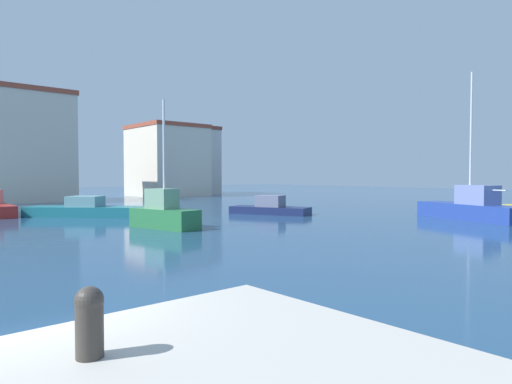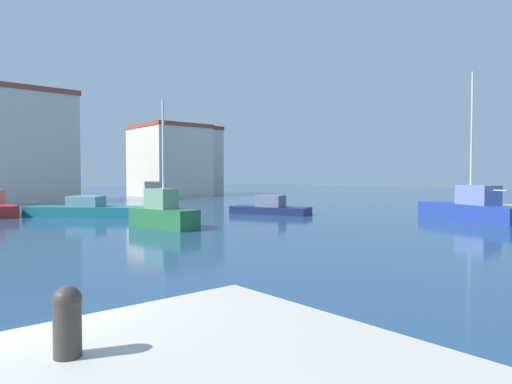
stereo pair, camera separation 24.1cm
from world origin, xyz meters
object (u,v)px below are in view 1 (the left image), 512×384
motorboat_teal_center_channel (88,210)px  motorboat_navy_far_right (270,208)px  sailboat_green_distant_east (164,213)px  sailboat_blue_far_left (471,208)px  mooring_bollard (89,319)px

motorboat_teal_center_channel → motorboat_navy_far_right: size_ratio=1.24×
sailboat_green_distant_east → sailboat_blue_far_left: bearing=-27.2°
sailboat_green_distant_east → sailboat_blue_far_left: (16.46, -8.44, -0.03)m
sailboat_blue_far_left → motorboat_navy_far_right: size_ratio=1.54×
mooring_bollard → sailboat_blue_far_left: bearing=16.6°
sailboat_blue_far_left → motorboat_teal_center_channel: bearing=133.6°
mooring_bollard → motorboat_navy_far_right: mooring_bollard is taller
mooring_bollard → sailboat_green_distant_east: size_ratio=0.10×
motorboat_navy_far_right → sailboat_green_distant_east: bearing=-165.1°
mooring_bollard → sailboat_green_distant_east: 19.21m
mooring_bollard → motorboat_navy_far_right: 27.57m
mooring_bollard → motorboat_teal_center_channel: bearing=69.3°
sailboat_green_distant_east → sailboat_blue_far_left: size_ratio=0.73×
motorboat_teal_center_channel → sailboat_blue_far_left: sailboat_blue_far_left is taller
sailboat_blue_far_left → sailboat_green_distant_east: bearing=152.8°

